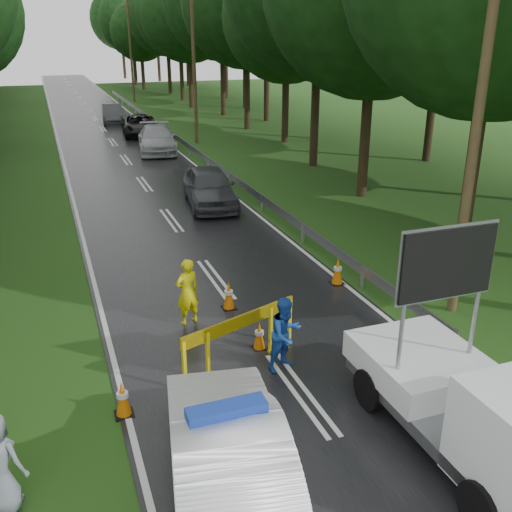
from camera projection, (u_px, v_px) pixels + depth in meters
name	position (u px, v px, depth m)	size (l,w,h in m)	color
ground	(300.00, 393.00, 11.37)	(160.00, 160.00, 0.00)	#224513
road	(113.00, 142.00, 37.60)	(7.00, 140.00, 0.02)	black
guardrail	(169.00, 132.00, 38.30)	(0.12, 60.06, 0.70)	gray
utility_pole_near	(479.00, 110.00, 12.95)	(1.40, 0.24, 10.00)	#4B3723
utility_pole_mid	(194.00, 62.00, 35.68)	(1.40, 0.24, 10.00)	#4B3723
utility_pole_far	(131.00, 51.00, 58.42)	(1.40, 0.24, 10.00)	#4B3723
police_sedan	(228.00, 458.00, 8.49)	(2.43, 4.96, 1.72)	white
work_truck	(478.00, 406.00, 9.31)	(2.12, 4.67, 3.71)	gray
barrier	(240.00, 328.00, 11.94)	(2.80, 1.08, 1.22)	yellow
officer	(187.00, 292.00, 13.81)	(0.62, 0.41, 1.70)	yellow
civilian	(286.00, 334.00, 11.93)	(0.80, 0.62, 1.64)	#1B4EB5
queue_car_first	(209.00, 187.00, 23.50)	(1.89, 4.70, 1.60)	#3C3F44
queue_car_second	(157.00, 139.00, 34.37)	(2.15, 5.30, 1.54)	#ADAFB6
queue_car_third	(140.00, 125.00, 39.94)	(2.35, 5.09, 1.41)	black
queue_car_fourth	(113.00, 113.00, 45.82)	(1.53, 4.39, 1.45)	#3E4146
cone_center	(259.00, 336.00, 12.85)	(0.32, 0.32, 0.69)	black
cone_far	(229.00, 295.00, 14.72)	(0.37, 0.37, 0.78)	black
cone_left_mid	(123.00, 399.00, 10.58)	(0.35, 0.35, 0.75)	black
cone_right	(338.00, 271.00, 16.19)	(0.38, 0.38, 0.80)	black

